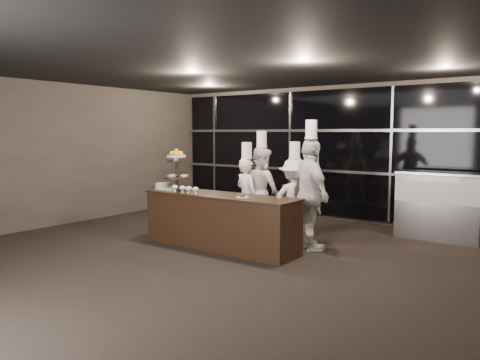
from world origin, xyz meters
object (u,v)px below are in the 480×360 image
Objects in this scene: chef_a at (247,195)px; display_case at (440,202)px; layer_cake at (163,186)px; chef_d at (310,194)px; chef_c at (294,199)px; buffet_counter at (220,221)px; display_stand at (176,167)px; chef_b at (261,190)px.

display_case is at bearing 32.06° from chef_a.
layer_cake is 2.74m from chef_d.
layer_cake is 0.14× the size of chef_d.
buffet_counter is at bearing -121.76° from chef_c.
chef_c is at bearing 58.24° from buffet_counter.
chef_d is at bearing 18.11° from display_stand.
buffet_counter is 1.60× the size of chef_a.
chef_c is (1.75, 1.20, -0.58)m from display_stand.
chef_c reaches higher than layer_cake.
layer_cake reaches higher than buffet_counter.
chef_a reaches higher than display_case.
display_case is at bearing 45.82° from buffet_counter.
display_stand is 0.42× the size of chef_a.
chef_b is at bearing 53.13° from display_stand.
chef_d is at bearing 17.08° from layer_cake.
chef_d is (2.31, 0.75, -0.40)m from display_stand.
display_stand is 2.46m from chef_d.
layer_cake is 0.15× the size of chef_b.
chef_c is at bearing -7.04° from chef_b.
layer_cake is at bearing -136.43° from chef_a.
chef_c is (0.92, 0.18, -0.01)m from chef_a.
chef_c is 0.83× the size of chef_d.
display_stand is at bearing -142.76° from display_case.
buffet_counter is 9.47× the size of layer_cake.
display_case is 3.54m from chef_a.
buffet_counter is 1.31× the size of chef_d.
display_case is at bearing 35.57° from layer_cake.
chef_a is 0.99× the size of chef_c.
buffet_counter is 1.43× the size of chef_b.
chef_b is 1.44m from chef_d.
layer_cake is at bearing -148.60° from chef_c.
layer_cake is at bearing -133.57° from chef_b.
display_case is 2.65m from chef_d.
chef_c is at bearing -140.68° from display_case.
display_case reaches higher than buffet_counter.
buffet_counter is at bearing -150.00° from chef_d.
chef_a is at bearing -169.07° from chef_c.
display_stand is at bearing -179.99° from buffet_counter.
chef_b is 1.11× the size of chef_c.
buffet_counter is at bearing -134.18° from display_case.
chef_a is (1.13, 1.08, -0.20)m from layer_cake.
display_case is at bearing 39.32° from chef_c.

